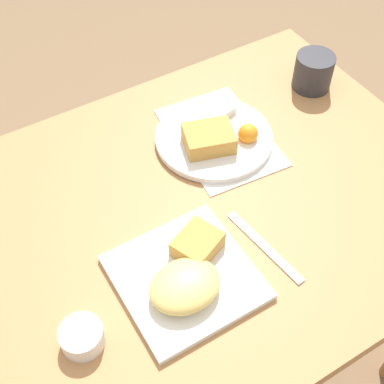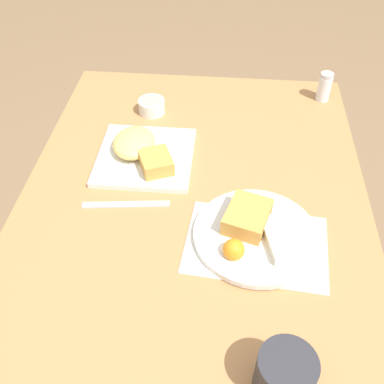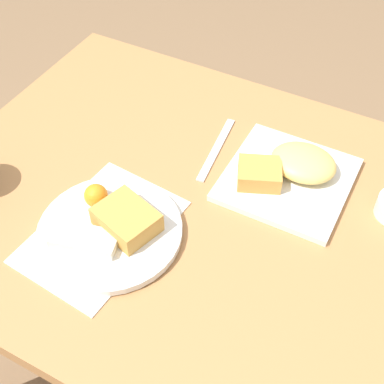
# 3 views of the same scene
# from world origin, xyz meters

# --- Properties ---
(ground_plane) EXTENTS (8.00, 8.00, 0.00)m
(ground_plane) POSITION_xyz_m (0.00, 0.00, 0.00)
(ground_plane) COLOR #846647
(dining_table) EXTENTS (1.06, 0.80, 0.77)m
(dining_table) POSITION_xyz_m (0.00, 0.00, 0.68)
(dining_table) COLOR #B27A47
(dining_table) RESTS_ON ground_plane
(menu_card) EXTENTS (0.22, 0.30, 0.00)m
(menu_card) POSITION_xyz_m (0.13, 0.14, 0.77)
(menu_card) COLOR silver
(menu_card) RESTS_ON dining_table
(plate_square_near) EXTENTS (0.23, 0.23, 0.06)m
(plate_square_near) POSITION_xyz_m (-0.12, -0.14, 0.79)
(plate_square_near) COLOR white
(plate_square_near) RESTS_ON dining_table
(plate_oval_far) EXTENTS (0.26, 0.26, 0.05)m
(plate_oval_far) POSITION_xyz_m (0.12, 0.14, 0.79)
(plate_oval_far) COLOR white
(plate_oval_far) RESTS_ON menu_card
(sauce_ramekin) EXTENTS (0.07, 0.07, 0.04)m
(sauce_ramekin) POSITION_xyz_m (-0.32, -0.15, 0.79)
(sauce_ramekin) COLOR white
(sauce_ramekin) RESTS_ON dining_table
(butter_knife) EXTENTS (0.04, 0.20, 0.00)m
(butter_knife) POSITION_xyz_m (0.05, -0.15, 0.77)
(butter_knife) COLOR silver
(butter_knife) RESTS_ON dining_table
(coffee_mug) EXTENTS (0.09, 0.09, 0.09)m
(coffee_mug) POSITION_xyz_m (0.42, 0.18, 0.82)
(coffee_mug) COLOR #2D2D33
(coffee_mug) RESTS_ON dining_table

